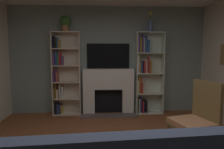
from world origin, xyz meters
name	(u,v)px	position (x,y,z in m)	size (l,w,h in m)	color
wall_back_accent	(108,60)	(0.00, 2.78, 1.33)	(4.95, 0.06, 2.65)	gray
fireplace	(108,90)	(0.00, 2.63, 0.60)	(1.35, 0.54, 1.12)	silver
tv	(108,56)	(0.00, 2.72, 1.43)	(1.05, 0.06, 0.61)	black
bookshelf_left	(64,75)	(-1.10, 2.65, 0.98)	(0.67, 0.29, 2.01)	beige
bookshelf_right	(146,72)	(0.94, 2.64, 1.03)	(0.67, 0.30, 2.01)	silver
potted_plant	(65,22)	(-1.02, 2.60, 2.23)	(0.26, 0.26, 0.38)	#A47149
vase_with_flowers	(150,24)	(1.02, 2.60, 2.20)	(0.11, 0.11, 0.48)	#54689F
armchair	(198,117)	(1.30, 0.56, 0.54)	(0.70, 0.70, 1.09)	brown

